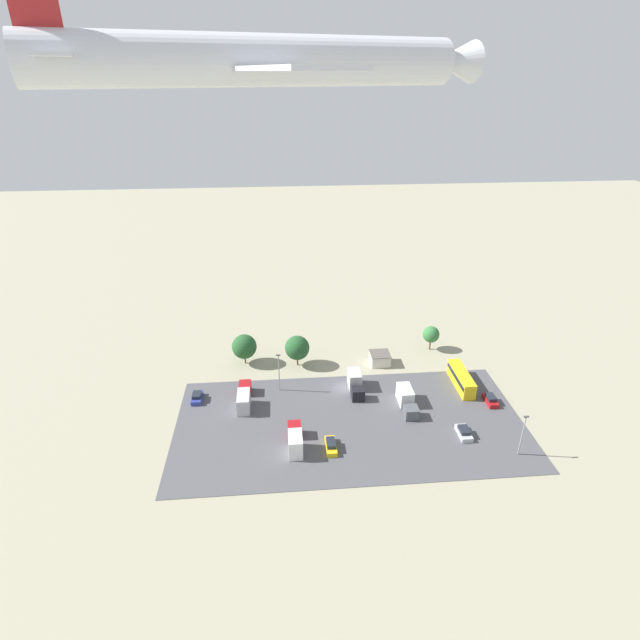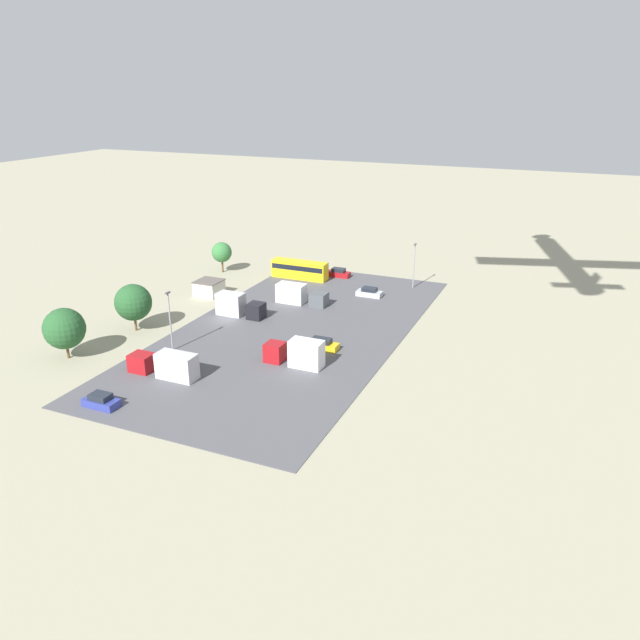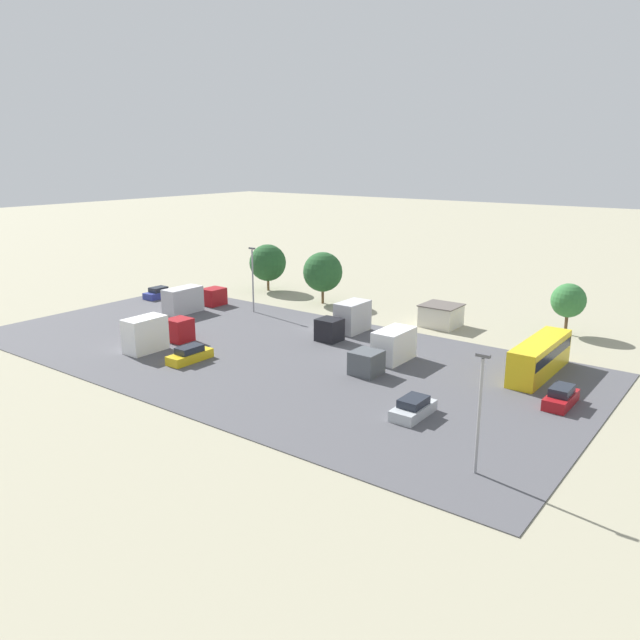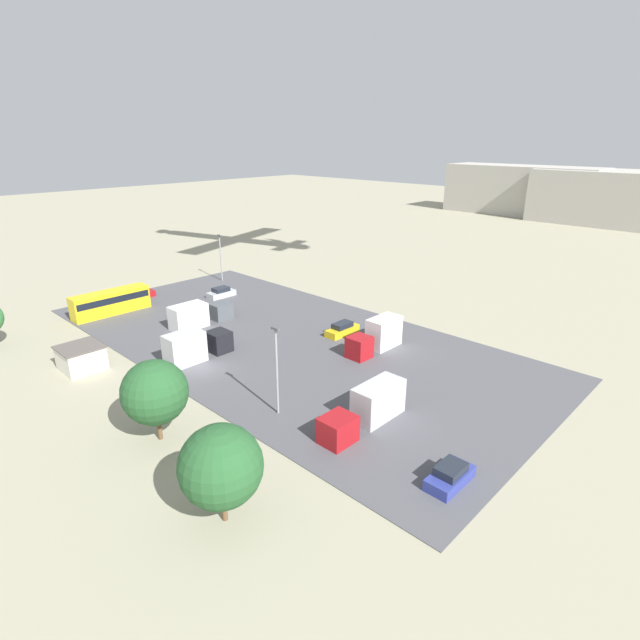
{
  "view_description": "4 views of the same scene",
  "coord_description": "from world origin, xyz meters",
  "px_view_note": "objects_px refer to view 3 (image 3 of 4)",
  "views": [
    {
      "loc": [
        11.78,
        83.75,
        57.89
      ],
      "look_at": [
        6.48,
        22.67,
        27.23
      ],
      "focal_mm": 28.0,
      "sensor_mm": 36.0,
      "label": 1
    },
    {
      "loc": [
        75.73,
        48.43,
        33.96
      ],
      "look_at": [
        -1.08,
        15.22,
        2.04
      ],
      "focal_mm": 35.0,
      "sensor_mm": 36.0,
      "label": 2
    },
    {
      "loc": [
        -40.62,
        56.31,
        19.62
      ],
      "look_at": [
        -3.93,
        7.37,
        3.33
      ],
      "focal_mm": 35.0,
      "sensor_mm": 36.0,
      "label": 3
    },
    {
      "loc": [
        42.59,
        -26.23,
        23.59
      ],
      "look_at": [
        4.81,
        13.03,
        3.38
      ],
      "focal_mm": 28.0,
      "sensor_mm": 36.0,
      "label": 4
    }
  ],
  "objects_px": {
    "parked_car_3": "(159,293)",
    "shed_building": "(441,315)",
    "parked_truck_3": "(192,299)",
    "parked_truck_0": "(386,350)",
    "bus": "(540,356)",
    "parked_car_1": "(561,397)",
    "parked_truck_1": "(346,320)",
    "parked_car_2": "(190,355)",
    "parked_car_0": "(413,408)",
    "parked_truck_2": "(155,333)"
  },
  "relations": [
    {
      "from": "bus",
      "to": "parked_car_2",
      "type": "xyz_separation_m",
      "value": [
        28.47,
        16.62,
        -1.12
      ]
    },
    {
      "from": "parked_truck_2",
      "to": "parked_car_0",
      "type": "bearing_deg",
      "value": 1.24
    },
    {
      "from": "shed_building",
      "to": "parked_car_0",
      "type": "bearing_deg",
      "value": 111.87
    },
    {
      "from": "bus",
      "to": "parked_car_0",
      "type": "xyz_separation_m",
      "value": [
        4.66,
        15.22,
        -1.14
      ]
    },
    {
      "from": "bus",
      "to": "parked_car_1",
      "type": "xyz_separation_m",
      "value": [
        -3.81,
        6.22,
        -1.09
      ]
    },
    {
      "from": "parked_car_1",
      "to": "parked_truck_0",
      "type": "relative_size",
      "value": 0.5
    },
    {
      "from": "parked_car_2",
      "to": "bus",
      "type": "bearing_deg",
      "value": 30.27
    },
    {
      "from": "parked_car_3",
      "to": "bus",
      "type": "bearing_deg",
      "value": -179.55
    },
    {
      "from": "parked_truck_3",
      "to": "parked_car_0",
      "type": "bearing_deg",
      "value": -17.96
    },
    {
      "from": "parked_truck_0",
      "to": "parked_truck_2",
      "type": "bearing_deg",
      "value": 24.69
    },
    {
      "from": "bus",
      "to": "parked_truck_2",
      "type": "height_order",
      "value": "parked_truck_2"
    },
    {
      "from": "shed_building",
      "to": "parked_truck_1",
      "type": "relative_size",
      "value": 0.56
    },
    {
      "from": "bus",
      "to": "parked_truck_0",
      "type": "relative_size",
      "value": 1.23
    },
    {
      "from": "shed_building",
      "to": "parked_car_0",
      "type": "relative_size",
      "value": 1.01
    },
    {
      "from": "parked_truck_3",
      "to": "parked_car_1",
      "type": "bearing_deg",
      "value": -4.43
    },
    {
      "from": "parked_car_0",
      "to": "parked_truck_2",
      "type": "bearing_deg",
      "value": 1.24
    },
    {
      "from": "parked_car_0",
      "to": "parked_truck_3",
      "type": "height_order",
      "value": "parked_truck_3"
    },
    {
      "from": "shed_building",
      "to": "parked_truck_0",
      "type": "xyz_separation_m",
      "value": [
        -2.1,
        15.93,
        0.2
      ]
    },
    {
      "from": "parked_truck_0",
      "to": "parked_truck_1",
      "type": "height_order",
      "value": "parked_truck_1"
    },
    {
      "from": "parked_car_3",
      "to": "parked_truck_3",
      "type": "distance_m",
      "value": 9.58
    },
    {
      "from": "bus",
      "to": "parked_truck_3",
      "type": "distance_m",
      "value": 43.87
    },
    {
      "from": "parked_car_0",
      "to": "parked_car_1",
      "type": "relative_size",
      "value": 1.01
    },
    {
      "from": "shed_building",
      "to": "parked_car_3",
      "type": "relative_size",
      "value": 1.06
    },
    {
      "from": "parked_car_3",
      "to": "parked_truck_1",
      "type": "distance_m",
      "value": 31.44
    },
    {
      "from": "shed_building",
      "to": "parked_car_1",
      "type": "xyz_separation_m",
      "value": [
        -18.63,
        16.3,
        -0.55
      ]
    },
    {
      "from": "shed_building",
      "to": "parked_car_3",
      "type": "xyz_separation_m",
      "value": [
        38.29,
        10.5,
        -0.57
      ]
    },
    {
      "from": "parked_car_1",
      "to": "parked_truck_0",
      "type": "bearing_deg",
      "value": 178.72
    },
    {
      "from": "parked_truck_0",
      "to": "parked_truck_1",
      "type": "distance_m",
      "value": 10.94
    },
    {
      "from": "parked_car_3",
      "to": "parked_truck_0",
      "type": "distance_m",
      "value": 40.76
    },
    {
      "from": "parked_car_3",
      "to": "parked_truck_0",
      "type": "bearing_deg",
      "value": 172.34
    },
    {
      "from": "bus",
      "to": "parked_car_1",
      "type": "relative_size",
      "value": 2.48
    },
    {
      "from": "parked_truck_3",
      "to": "parked_car_2",
      "type": "bearing_deg",
      "value": -42.57
    },
    {
      "from": "parked_car_3",
      "to": "parked_truck_3",
      "type": "xyz_separation_m",
      "value": [
        -9.31,
        2.12,
        0.83
      ]
    },
    {
      "from": "parked_car_1",
      "to": "parked_car_2",
      "type": "xyz_separation_m",
      "value": [
        32.28,
        10.4,
        -0.03
      ]
    },
    {
      "from": "bus",
      "to": "parked_car_3",
      "type": "distance_m",
      "value": 53.12
    },
    {
      "from": "shed_building",
      "to": "bus",
      "type": "relative_size",
      "value": 0.41
    },
    {
      "from": "parked_car_3",
      "to": "parked_truck_3",
      "type": "relative_size",
      "value": 0.44
    },
    {
      "from": "parked_car_2",
      "to": "parked_car_3",
      "type": "relative_size",
      "value": 1.15
    },
    {
      "from": "shed_building",
      "to": "parked_car_0",
      "type": "distance_m",
      "value": 27.28
    },
    {
      "from": "parked_car_3",
      "to": "parked_truck_0",
      "type": "xyz_separation_m",
      "value": [
        -40.39,
        5.44,
        0.78
      ]
    },
    {
      "from": "parked_car_2",
      "to": "parked_truck_2",
      "type": "height_order",
      "value": "parked_truck_2"
    },
    {
      "from": "parked_car_0",
      "to": "parked_truck_1",
      "type": "relative_size",
      "value": 0.56
    },
    {
      "from": "parked_car_3",
      "to": "parked_truck_2",
      "type": "bearing_deg",
      "value": 140.27
    },
    {
      "from": "shed_building",
      "to": "parked_truck_2",
      "type": "bearing_deg",
      "value": 52.81
    },
    {
      "from": "parked_car_0",
      "to": "parked_truck_1",
      "type": "distance_m",
      "value": 23.13
    },
    {
      "from": "parked_car_3",
      "to": "parked_truck_2",
      "type": "distance_m",
      "value": 24.2
    },
    {
      "from": "shed_building",
      "to": "bus",
      "type": "height_order",
      "value": "bus"
    },
    {
      "from": "parked_car_3",
      "to": "shed_building",
      "type": "bearing_deg",
      "value": -164.67
    },
    {
      "from": "parked_truck_0",
      "to": "parked_truck_3",
      "type": "relative_size",
      "value": 0.93
    },
    {
      "from": "parked_car_0",
      "to": "parked_car_1",
      "type": "bearing_deg",
      "value": -133.25
    }
  ]
}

